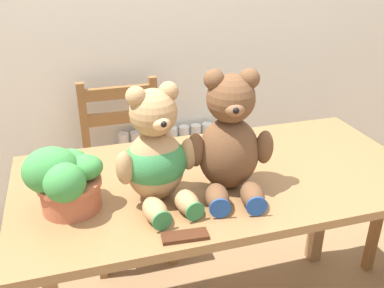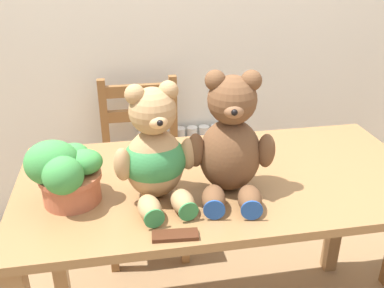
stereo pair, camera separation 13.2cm
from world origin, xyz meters
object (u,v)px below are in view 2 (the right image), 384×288
(chocolate_bar, at_px, (175,235))
(teddy_bear_left, at_px, (155,154))
(teddy_bear_right, at_px, (231,143))
(potted_plant, at_px, (65,173))
(wooden_chair_behind, at_px, (143,168))

(chocolate_bar, bearing_deg, teddy_bear_left, 97.26)
(teddy_bear_left, relative_size, teddy_bear_right, 0.94)
(teddy_bear_right, relative_size, chocolate_bar, 3.12)
(teddy_bear_right, relative_size, potted_plant, 1.74)
(wooden_chair_behind, distance_m, potted_plant, 0.94)
(teddy_bear_left, bearing_deg, potted_plant, -12.10)
(teddy_bear_right, bearing_deg, chocolate_bar, 56.84)
(wooden_chair_behind, xyz_separation_m, teddy_bear_right, (0.24, -0.80, 0.50))
(potted_plant, relative_size, chocolate_bar, 1.79)
(teddy_bear_right, distance_m, chocolate_bar, 0.34)
(wooden_chair_behind, height_order, teddy_bear_left, teddy_bear_left)
(teddy_bear_left, height_order, potted_plant, teddy_bear_left)
(wooden_chair_behind, relative_size, chocolate_bar, 6.93)
(wooden_chair_behind, xyz_separation_m, potted_plant, (-0.28, -0.78, 0.44))
(chocolate_bar, bearing_deg, wooden_chair_behind, 91.48)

